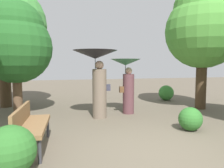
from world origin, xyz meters
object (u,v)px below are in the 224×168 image
tree_near_right (203,24)px  person_right (127,77)px  park_bench (30,123)px  tree_near_left (2,18)px  tree_far_back (16,42)px  person_left (97,69)px

tree_near_right → person_right: bearing=-178.8°
park_bench → tree_near_left: (-1.42, 4.66, 2.87)m
tree_far_back → park_bench: bearing=-76.9°
person_right → tree_near_left: (-4.18, 2.23, 2.17)m
person_left → person_right: bearing=-77.7°
person_left → park_bench: person_left is taller
park_bench → tree_far_back: 3.74m
park_bench → tree_far_back: size_ratio=0.42×
person_left → tree_near_right: 4.29m
person_right → park_bench: (-2.75, -2.43, -0.70)m
tree_near_left → tree_near_right: 7.40m
tree_near_left → person_right: bearing=-28.1°
person_right → park_bench: person_right is taller
tree_near_left → tree_far_back: (0.68, -1.49, -1.03)m
person_left → tree_far_back: 2.80m
tree_far_back → person_left: bearing=-24.0°
person_left → tree_near_right: bearing=-89.5°
park_bench → tree_near_left: tree_near_left is taller
tree_near_left → park_bench: bearing=-73.0°
person_left → tree_near_right: (3.97, 0.40, 1.58)m
person_left → tree_near_left: 4.45m
person_right → tree_far_back: 3.75m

